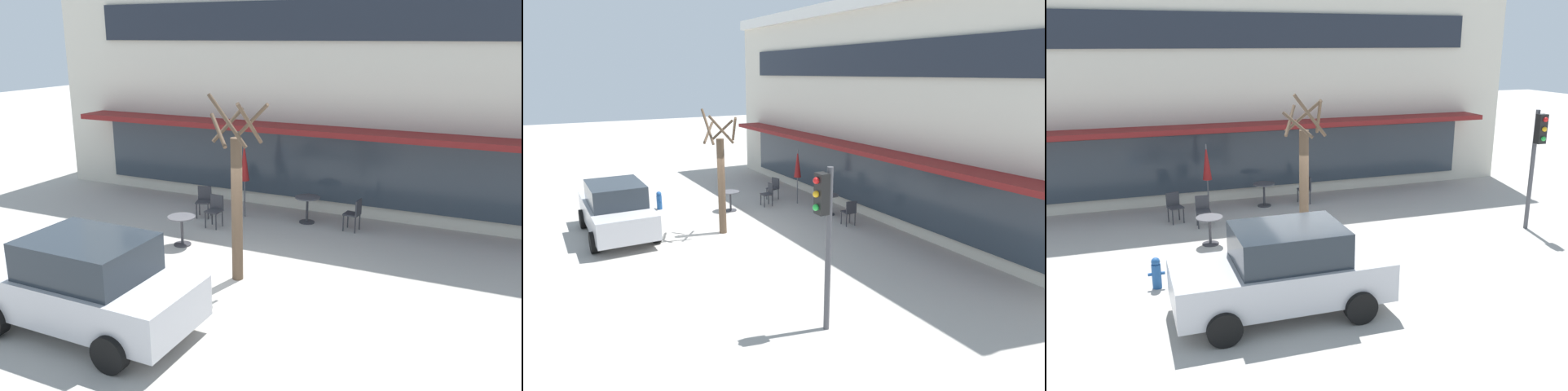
{
  "view_description": "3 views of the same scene",
  "coord_description": "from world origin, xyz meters",
  "views": [
    {
      "loc": [
        5.02,
        -9.12,
        5.09
      ],
      "look_at": [
        -0.76,
        3.26,
        1.15
      ],
      "focal_mm": 38.0,
      "sensor_mm": 36.0,
      "label": 1
    },
    {
      "loc": [
        13.49,
        -4.68,
        5.11
      ],
      "look_at": [
        -0.11,
        3.01,
        0.97
      ],
      "focal_mm": 32.0,
      "sensor_mm": 36.0,
      "label": 2
    },
    {
      "loc": [
        -4.37,
        -11.9,
        5.17
      ],
      "look_at": [
        0.55,
        2.41,
        0.96
      ],
      "focal_mm": 38.0,
      "sensor_mm": 36.0,
      "label": 3
    }
  ],
  "objects": [
    {
      "name": "fire_hydrant",
      "position": [
        -3.87,
        -0.39,
        0.35
      ],
      "size": [
        0.36,
        0.2,
        0.71
      ],
      "color": "#1E4C8C",
      "rests_on": "ground"
    },
    {
      "name": "ground_plane",
      "position": [
        0.0,
        0.0,
        0.0
      ],
      "size": [
        80.0,
        80.0,
        0.0
      ],
      "primitive_type": "plane",
      "color": "#ADA8A0"
    },
    {
      "name": "cafe_table_streetside",
      "position": [
        -2.33,
        1.92,
        0.52
      ],
      "size": [
        0.7,
        0.7,
        0.76
      ],
      "color": "#333338",
      "rests_on": "ground"
    },
    {
      "name": "cafe_chair_1",
      "position": [
        -3.01,
        4.16,
        0.53
      ],
      "size": [
        0.5,
        0.5,
        0.89
      ],
      "color": "#333338",
      "rests_on": "ground"
    },
    {
      "name": "patio_umbrella_green_folded",
      "position": [
        -1.93,
        4.65,
        1.63
      ],
      "size": [
        0.28,
        0.28,
        2.2
      ],
      "color": "#4C4C51",
      "rests_on": "ground"
    },
    {
      "name": "cafe_chair_2",
      "position": [
        1.33,
        4.78,
        0.53
      ],
      "size": [
        0.43,
        0.43,
        0.89
      ],
      "color": "#333338",
      "rests_on": "ground"
    },
    {
      "name": "cafe_chair_0",
      "position": [
        -2.27,
        3.51,
        0.53
      ],
      "size": [
        0.42,
        0.42,
        0.89
      ],
      "color": "#333338",
      "rests_on": "ground"
    },
    {
      "name": "traffic_light_pole",
      "position": [
        6.47,
        0.19,
        2.3
      ],
      "size": [
        0.26,
        0.44,
        3.4
      ],
      "color": "#47474C",
      "rests_on": "ground"
    },
    {
      "name": "building_facade",
      "position": [
        0.0,
        9.97,
        3.84
      ],
      "size": [
        19.09,
        9.1,
        7.68
      ],
      "color": "beige",
      "rests_on": "ground"
    },
    {
      "name": "cafe_table_near_wall",
      "position": [
        -0.08,
        4.9,
        0.52
      ],
      "size": [
        0.7,
        0.7,
        0.76
      ],
      "color": "#333338",
      "rests_on": "ground"
    },
    {
      "name": "street_tree",
      "position": [
        -0.12,
        0.7,
        1.86
      ],
      "size": [
        1.18,
        1.19,
        4.04
      ],
      "color": "brown",
      "rests_on": "ground"
    },
    {
      "name": "parked_sedan",
      "position": [
        -1.58,
        -2.34,
        0.88
      ],
      "size": [
        4.21,
        2.04,
        1.76
      ],
      "color": "#B7B7BC",
      "rests_on": "ground"
    }
  ]
}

